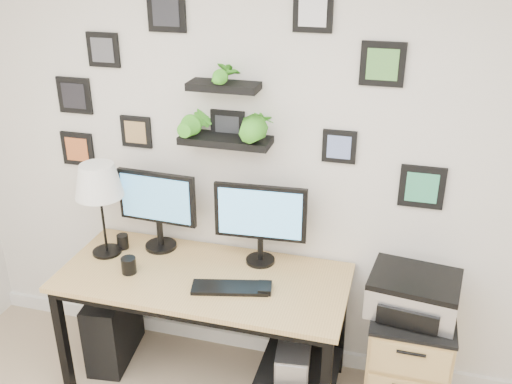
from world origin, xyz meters
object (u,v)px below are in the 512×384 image
(desk, at_px, (212,291))
(monitor_right, at_px, (260,218))
(mug, at_px, (129,265))
(printer, at_px, (413,294))
(file_cabinet, at_px, (407,361))
(table_lamp, at_px, (99,183))
(pc_tower_black, at_px, (114,325))
(pc_tower_grey, at_px, (293,368))
(monitor_left, at_px, (157,205))

(desk, bearing_deg, monitor_right, 38.10)
(mug, xyz_separation_m, printer, (1.53, 0.18, -0.02))
(file_cabinet, xyz_separation_m, printer, (-0.01, 0.00, 0.44))
(table_lamp, distance_m, pc_tower_black, 0.96)
(pc_tower_grey, distance_m, printer, 0.83)
(file_cabinet, bearing_deg, desk, -176.99)
(monitor_right, distance_m, printer, 0.90)
(mug, distance_m, printer, 1.54)
(monitor_left, distance_m, table_lamp, 0.35)
(monitor_left, xyz_separation_m, table_lamp, (-0.28, -0.14, 0.17))
(monitor_left, xyz_separation_m, pc_tower_black, (-0.29, -0.16, -0.80))
(monitor_left, bearing_deg, pc_tower_black, -151.27)
(desk, xyz_separation_m, table_lamp, (-0.67, 0.04, 0.58))
(monitor_right, distance_m, file_cabinet, 1.12)
(table_lamp, distance_m, pc_tower_grey, 1.53)
(mug, distance_m, pc_tower_black, 0.62)
(monitor_left, bearing_deg, table_lamp, -153.83)
(table_lamp, height_order, printer, table_lamp)
(monitor_right, bearing_deg, pc_tower_black, -170.12)
(desk, distance_m, table_lamp, 0.88)
(monitor_left, bearing_deg, mug, -100.27)
(desk, bearing_deg, pc_tower_grey, -2.56)
(pc_tower_black, relative_size, pc_tower_grey, 1.10)
(mug, relative_size, pc_tower_black, 0.20)
(monitor_right, height_order, printer, monitor_right)
(printer, bearing_deg, file_cabinet, -3.03)
(monitor_left, height_order, monitor_right, monitor_left)
(mug, height_order, printer, printer)
(monitor_left, height_order, table_lamp, table_lamp)
(desk, relative_size, pc_tower_black, 3.38)
(mug, bearing_deg, monitor_right, 23.98)
(monitor_right, bearing_deg, monitor_left, -179.99)
(pc_tower_grey, bearing_deg, mug, -174.16)
(pc_tower_black, height_order, printer, printer)
(table_lamp, bearing_deg, file_cabinet, 0.43)
(file_cabinet, bearing_deg, monitor_right, 171.83)
(desk, distance_m, pc_tower_grey, 0.65)
(pc_tower_black, bearing_deg, desk, -9.07)
(desk, xyz_separation_m, mug, (-0.44, -0.12, 0.17))
(pc_tower_grey, xyz_separation_m, file_cabinet, (0.62, 0.08, 0.13))
(mug, bearing_deg, pc_tower_grey, 5.84)
(monitor_left, distance_m, pc_tower_black, 0.86)
(pc_tower_grey, bearing_deg, printer, 7.64)
(mug, height_order, file_cabinet, mug)
(table_lamp, bearing_deg, monitor_right, 8.72)
(desk, xyz_separation_m, monitor_left, (-0.39, 0.18, 0.41))
(monitor_right, xyz_separation_m, table_lamp, (-0.90, -0.14, 0.17))
(pc_tower_black, bearing_deg, table_lamp, 63.11)
(monitor_left, relative_size, pc_tower_grey, 1.13)
(desk, height_order, monitor_right, monitor_right)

